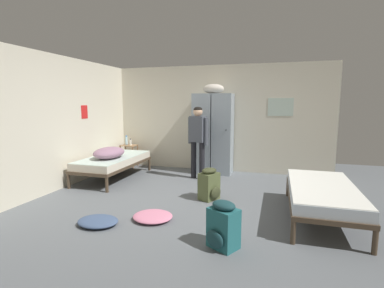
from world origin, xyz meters
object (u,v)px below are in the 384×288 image
Objects in this scene: person_traveler at (198,136)px; bed_right at (322,192)px; lotion_bottle at (131,142)px; bed_left_rear at (113,161)px; locker_bank at (213,132)px; bedding_heap at (109,153)px; shelf_unit at (129,154)px; backpack_olive at (209,185)px; clothes_pile_denim at (98,221)px; clothes_pile_pink at (153,216)px; water_bottle at (126,140)px; backpack_teal at (223,226)px.

bed_right is at bearing -35.44° from person_traveler.
lotion_bottle reaches higher than bed_right.
locker_bank is at bearing 30.10° from bed_left_rear.
locker_bank is at bearing 34.69° from bedding_heap.
shelf_unit is 0.37× the size of person_traveler.
locker_bank reaches higher than backpack_olive.
bed_left_rear is 3.37× the size of clothes_pile_denim.
bedding_heap is 2.43m from clothes_pile_pink.
water_bottle is at bearing 143.98° from backpack_olive.
bedding_heap is 1.44× the size of backpack_olive.
water_bottle is at bearing 179.17° from locker_bank.
bed_left_rear is at bearing 98.86° from bedding_heap.
backpack_olive is at bearing -18.09° from bed_left_rear.
clothes_pile_denim is at bearing -66.86° from water_bottle.
water_bottle is 0.43× the size of clothes_pile_pink.
clothes_pile_pink is at bearing -56.12° from shelf_unit.
shelf_unit reaches higher than clothes_pile_denim.
backpack_olive is at bearing -36.57° from shelf_unit.
shelf_unit is 1.40m from bedding_heap.
water_bottle is (-0.36, 1.37, 0.08)m from bedding_heap.
bed_left_rear is (-1.96, -1.14, -0.59)m from locker_bank.
clothes_pile_pink is (-2.29, -0.73, -0.34)m from bed_right.
bed_left_rear is 1.22× the size of person_traveler.
bed_left_rear is 3.45× the size of backpack_olive.
bed_left_rear is 1.00× the size of bed_right.
bedding_heap is 1.44× the size of backpack_teal.
water_bottle reaches higher than bedding_heap.
lotion_bottle is 0.30× the size of clothes_pile_pink.
bed_left_rear is at bearing -74.25° from water_bottle.
bedding_heap is at bearing 136.54° from clothes_pile_pink.
lotion_bottle is 3.57m from clothes_pile_pink.
water_bottle is at bearing 113.14° from clothes_pile_denim.
bedding_heap is 4.60× the size of lotion_bottle.
water_bottle reaches higher than bed_left_rear.
person_traveler is at bearing 22.61° from bedding_heap.
lotion_bottle is at bearing 163.15° from person_traveler.
clothes_pile_pink is at bearing -46.25° from bed_left_rear.
backpack_teal reaches higher than bed_right.
person_traveler reaches higher than shelf_unit.
bedding_heap reaches higher than bed_right.
bedding_heap is at bearing 118.32° from clothes_pile_denim.
bed_right is 1.72m from backpack_teal.
locker_bank reaches higher than clothes_pile_denim.
person_traveler is 2.77× the size of clothes_pile_denim.
backpack_teal is 1.23m from clothes_pile_pink.
bed_left_rear is at bearing 133.75° from clothes_pile_pink.
locker_bank is at bearing 132.91° from bed_right.
bed_left_rear is at bearing -163.51° from person_traveler.
locker_bank is at bearing -0.35° from shelf_unit.
bed_left_rear is 3.69m from backpack_teal.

